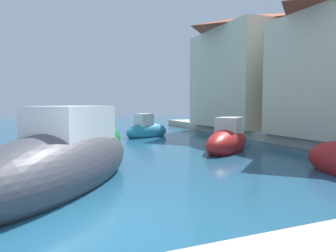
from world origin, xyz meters
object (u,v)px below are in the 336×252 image
(moored_boat_1, at_px, (98,136))
(moored_boat_5, at_px, (147,130))
(waterfront_building_annex, at_px, (256,70))
(moored_boat_10, at_px, (227,141))
(moored_boat_0, at_px, (64,162))
(moored_boat_8, at_px, (63,130))

(moored_boat_1, bearing_deg, moored_boat_5, 136.54)
(moored_boat_1, relative_size, waterfront_building_annex, 0.58)
(moored_boat_10, distance_m, waterfront_building_annex, 9.95)
(moored_boat_0, relative_size, moored_boat_10, 1.65)
(moored_boat_8, bearing_deg, moored_boat_10, 76.53)
(moored_boat_10, xyz_separation_m, waterfront_building_annex, (6.46, 6.44, 3.99))
(moored_boat_8, bearing_deg, moored_boat_0, 38.57)
(moored_boat_5, bearing_deg, moored_boat_1, -159.88)
(moored_boat_8, distance_m, waterfront_building_annex, 13.71)
(moored_boat_1, relative_size, moored_boat_5, 1.32)
(moored_boat_5, relative_size, waterfront_building_annex, 0.44)
(moored_boat_1, height_order, moored_boat_10, moored_boat_1)
(moored_boat_0, relative_size, moored_boat_8, 1.72)
(moored_boat_8, bearing_deg, moored_boat_1, 53.47)
(moored_boat_8, bearing_deg, waterfront_building_annex, 119.88)
(moored_boat_0, relative_size, moored_boat_5, 1.89)
(moored_boat_8, relative_size, waterfront_building_annex, 0.49)
(moored_boat_8, height_order, moored_boat_10, moored_boat_10)
(waterfront_building_annex, bearing_deg, moored_boat_1, -163.60)
(moored_boat_5, distance_m, moored_boat_10, 6.78)
(moored_boat_5, height_order, moored_boat_10, moored_boat_10)
(moored_boat_1, bearing_deg, waterfront_building_annex, 107.63)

